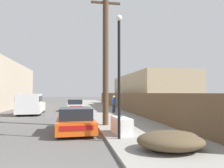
{
  "coord_description": "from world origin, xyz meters",
  "views": [
    {
      "loc": [
        1.87,
        -3.85,
        2.03
      ],
      "look_at": [
        3.83,
        7.5,
        2.5
      ],
      "focal_mm": 35.0,
      "sensor_mm": 36.0,
      "label": 1
    }
  ],
  "objects_px": {
    "car_parked_mid": "(75,106)",
    "pickup_truck": "(31,104)",
    "parked_sports_car_red": "(75,121)",
    "street_lamp": "(119,67)",
    "discarded_fridge": "(121,126)",
    "brush_pile": "(171,141)",
    "pedestrian": "(114,104)",
    "utility_pole": "(106,55)"
  },
  "relations": [
    {
      "from": "street_lamp",
      "to": "pedestrian",
      "type": "bearing_deg",
      "value": 80.81
    },
    {
      "from": "discarded_fridge",
      "to": "pickup_truck",
      "type": "bearing_deg",
      "value": 112.64
    },
    {
      "from": "pickup_truck",
      "to": "pedestrian",
      "type": "height_order",
      "value": "pickup_truck"
    },
    {
      "from": "discarded_fridge",
      "to": "parked_sports_car_red",
      "type": "relative_size",
      "value": 0.38
    },
    {
      "from": "discarded_fridge",
      "to": "utility_pole",
      "type": "bearing_deg",
      "value": 90.62
    },
    {
      "from": "pickup_truck",
      "to": "car_parked_mid",
      "type": "bearing_deg",
      "value": -144.15
    },
    {
      "from": "pickup_truck",
      "to": "utility_pole",
      "type": "xyz_separation_m",
      "value": [
        5.88,
        -8.53,
        3.36
      ]
    },
    {
      "from": "parked_sports_car_red",
      "to": "brush_pile",
      "type": "distance_m",
      "value": 5.62
    },
    {
      "from": "pickup_truck",
      "to": "utility_pole",
      "type": "relative_size",
      "value": 0.65
    },
    {
      "from": "discarded_fridge",
      "to": "pickup_truck",
      "type": "xyz_separation_m",
      "value": [
        -6.2,
        11.51,
        0.45
      ]
    },
    {
      "from": "street_lamp",
      "to": "pedestrian",
      "type": "xyz_separation_m",
      "value": [
        1.93,
        11.91,
        -2.16
      ]
    },
    {
      "from": "street_lamp",
      "to": "brush_pile",
      "type": "bearing_deg",
      "value": -56.84
    },
    {
      "from": "parked_sports_car_red",
      "to": "car_parked_mid",
      "type": "distance_m",
      "value": 13.08
    },
    {
      "from": "discarded_fridge",
      "to": "pedestrian",
      "type": "relative_size",
      "value": 1.0
    },
    {
      "from": "car_parked_mid",
      "to": "parked_sports_car_red",
      "type": "bearing_deg",
      "value": -93.17
    },
    {
      "from": "car_parked_mid",
      "to": "pickup_truck",
      "type": "relative_size",
      "value": 0.77
    },
    {
      "from": "discarded_fridge",
      "to": "street_lamp",
      "type": "relative_size",
      "value": 0.32
    },
    {
      "from": "parked_sports_car_red",
      "to": "street_lamp",
      "type": "relative_size",
      "value": 0.84
    },
    {
      "from": "utility_pole",
      "to": "pedestrian",
      "type": "xyz_separation_m",
      "value": [
        1.93,
        7.9,
        -3.36
      ]
    },
    {
      "from": "discarded_fridge",
      "to": "brush_pile",
      "type": "relative_size",
      "value": 0.72
    },
    {
      "from": "car_parked_mid",
      "to": "utility_pole",
      "type": "relative_size",
      "value": 0.5
    },
    {
      "from": "utility_pole",
      "to": "car_parked_mid",
      "type": "bearing_deg",
      "value": 98.81
    },
    {
      "from": "car_parked_mid",
      "to": "utility_pole",
      "type": "height_order",
      "value": "utility_pole"
    },
    {
      "from": "brush_pile",
      "to": "pedestrian",
      "type": "relative_size",
      "value": 1.4
    },
    {
      "from": "discarded_fridge",
      "to": "street_lamp",
      "type": "distance_m",
      "value": 2.83
    },
    {
      "from": "pickup_truck",
      "to": "parked_sports_car_red",
      "type": "bearing_deg",
      "value": 110.44
    },
    {
      "from": "pedestrian",
      "to": "discarded_fridge",
      "type": "bearing_deg",
      "value": -98.37
    },
    {
      "from": "pickup_truck",
      "to": "street_lamp",
      "type": "bearing_deg",
      "value": 113.18
    },
    {
      "from": "car_parked_mid",
      "to": "discarded_fridge",
      "type": "bearing_deg",
      "value": -84.96
    },
    {
      "from": "car_parked_mid",
      "to": "brush_pile",
      "type": "height_order",
      "value": "car_parked_mid"
    },
    {
      "from": "pickup_truck",
      "to": "street_lamp",
      "type": "height_order",
      "value": "street_lamp"
    },
    {
      "from": "pickup_truck",
      "to": "utility_pole",
      "type": "distance_m",
      "value": 10.89
    },
    {
      "from": "parked_sports_car_red",
      "to": "car_parked_mid",
      "type": "bearing_deg",
      "value": 88.37
    },
    {
      "from": "street_lamp",
      "to": "brush_pile",
      "type": "height_order",
      "value": "street_lamp"
    },
    {
      "from": "street_lamp",
      "to": "car_parked_mid",
      "type": "bearing_deg",
      "value": 96.58
    },
    {
      "from": "discarded_fridge",
      "to": "utility_pole",
      "type": "height_order",
      "value": "utility_pole"
    },
    {
      "from": "parked_sports_car_red",
      "to": "street_lamp",
      "type": "bearing_deg",
      "value": -57.32
    },
    {
      "from": "car_parked_mid",
      "to": "utility_pole",
      "type": "distance_m",
      "value": 12.39
    },
    {
      "from": "parked_sports_car_red",
      "to": "pedestrian",
      "type": "relative_size",
      "value": 2.66
    },
    {
      "from": "street_lamp",
      "to": "pedestrian",
      "type": "distance_m",
      "value": 12.25
    },
    {
      "from": "utility_pole",
      "to": "pedestrian",
      "type": "height_order",
      "value": "utility_pole"
    },
    {
      "from": "street_lamp",
      "to": "pickup_truck",
      "type": "bearing_deg",
      "value": 115.1
    }
  ]
}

